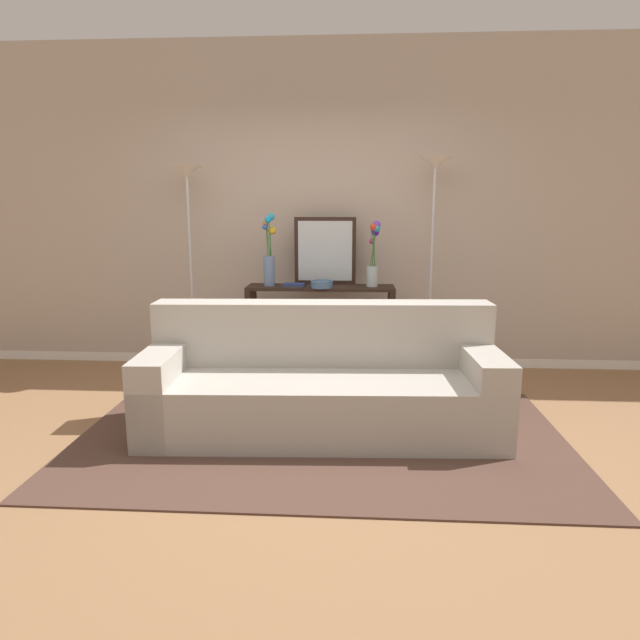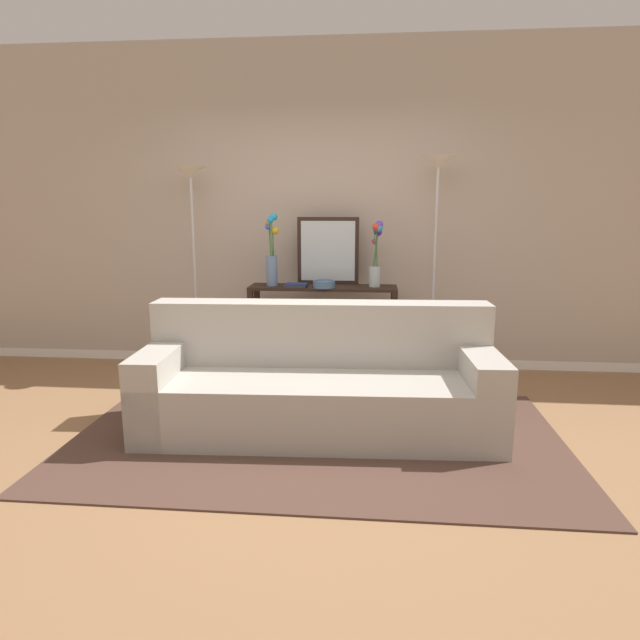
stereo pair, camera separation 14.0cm
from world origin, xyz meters
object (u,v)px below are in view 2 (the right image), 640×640
at_px(floor_lamp_right, 437,207).
at_px(wall_mirror, 328,251).
at_px(couch, 319,387).
at_px(console_table, 323,314).
at_px(floor_lamp_left, 192,213).
at_px(book_row_under_console, 280,367).
at_px(fruit_bowl, 324,284).
at_px(vase_tall_flowers, 272,258).
at_px(vase_short_flowers, 376,255).
at_px(book_stack, 296,285).

distance_m(floor_lamp_right, wall_mirror, 1.06).
relative_size(couch, console_table, 1.82).
bearing_deg(floor_lamp_left, book_row_under_console, -1.00).
xyz_separation_m(console_table, fruit_bowl, (0.02, -0.10, 0.30)).
xyz_separation_m(wall_mirror, book_row_under_console, (-0.45, -0.14, -1.09)).
distance_m(vase_tall_flowers, book_row_under_console, 1.04).
relative_size(vase_tall_flowers, vase_short_flowers, 1.11).
relative_size(floor_lamp_right, vase_tall_flowers, 3.01).
xyz_separation_m(floor_lamp_left, vase_tall_flowers, (0.74, -0.04, -0.40)).
bearing_deg(vase_tall_flowers, book_row_under_console, 25.93).
bearing_deg(book_row_under_console, floor_lamp_left, 179.00).
relative_size(couch, floor_lamp_right, 1.24).
bearing_deg(vase_tall_flowers, book_stack, -16.55).
xyz_separation_m(wall_mirror, vase_short_flowers, (0.45, -0.14, -0.02)).
bearing_deg(floor_lamp_left, fruit_bowl, -5.32).
xyz_separation_m(couch, wall_mirror, (-0.06, 1.46, 0.83)).
bearing_deg(fruit_bowl, floor_lamp_right, 6.61).
height_order(console_table, book_stack, book_stack).
relative_size(console_table, wall_mirror, 2.18).
bearing_deg(book_stack, couch, -75.05).
bearing_deg(floor_lamp_right, floor_lamp_left, 180.00).
xyz_separation_m(couch, vase_tall_flowers, (-0.56, 1.29, 0.78)).
bearing_deg(vase_short_flowers, fruit_bowl, -167.63).
distance_m(wall_mirror, fruit_bowl, 0.37).
xyz_separation_m(wall_mirror, fruit_bowl, (-0.02, -0.24, -0.28)).
distance_m(floor_lamp_left, floor_lamp_right, 2.21).
bearing_deg(book_row_under_console, floor_lamp_right, 0.56).
height_order(couch, wall_mirror, wall_mirror).
distance_m(console_table, vase_short_flowers, 0.73).
xyz_separation_m(fruit_bowl, book_stack, (-0.25, 0.01, -0.02)).
distance_m(console_table, book_row_under_console, 0.66).
distance_m(floor_lamp_left, book_stack, 1.17).
height_order(floor_lamp_right, fruit_bowl, floor_lamp_right).
xyz_separation_m(couch, floor_lamp_left, (-1.30, 1.33, 1.19)).
height_order(vase_short_flowers, book_stack, vase_short_flowers).
bearing_deg(vase_short_flowers, wall_mirror, 162.95).
xyz_separation_m(console_table, book_row_under_console, (-0.41, -0.00, -0.52)).
distance_m(couch, floor_lamp_right, 2.03).
distance_m(couch, vase_short_flowers, 1.60).
distance_m(vase_tall_flowers, book_stack, 0.34).
bearing_deg(floor_lamp_left, floor_lamp_right, -0.00).
distance_m(floor_lamp_right, book_row_under_console, 2.06).
bearing_deg(book_stack, vase_short_flowers, 7.57).
distance_m(wall_mirror, vase_short_flowers, 0.47).
bearing_deg(floor_lamp_right, vase_short_flowers, -178.63).
xyz_separation_m(floor_lamp_left, book_stack, (0.97, -0.11, -0.65)).
relative_size(floor_lamp_right, wall_mirror, 3.19).
xyz_separation_m(couch, floor_lamp_right, (0.91, 1.33, 1.24)).
xyz_separation_m(console_table, book_stack, (-0.24, -0.09, 0.28)).
xyz_separation_m(floor_lamp_left, wall_mirror, (1.24, 0.12, -0.35)).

